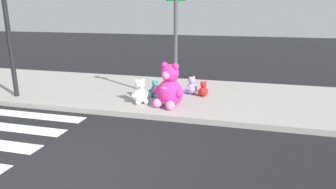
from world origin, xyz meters
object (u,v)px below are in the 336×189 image
Objects in this scene: plush_pink_large at (169,89)px; plush_teal at (155,90)px; plush_red at (203,90)px; plush_white at (140,94)px; sign_pole at (176,44)px; plush_lime at (168,85)px; plush_lavender at (191,87)px.

plush_pink_large is 1.10m from plush_teal.
plush_teal is at bearing -162.76° from plush_red.
plush_red is at bearing 58.76° from plush_pink_large.
plush_teal is at bearing 129.23° from plush_pink_large.
plush_white is at bearing -144.32° from plush_red.
plush_pink_large reaches higher than plush_white.
sign_pole is 1.80m from plush_lime.
plush_pink_large is at bearing -73.72° from plush_lime.
plush_red is (0.41, -0.18, -0.04)m from plush_lavender.
plush_pink_large is 1.52m from plush_red.
plush_white is (-0.92, -0.50, -1.41)m from sign_pole.
plush_lime is at bearing 175.77° from plush_lavender.
plush_pink_large is at bearing -103.78° from plush_lavender.
sign_pole is at bearing 28.73° from plush_white.
plush_lavender is 0.80m from plush_lime.
plush_lime is at bearing 71.63° from plush_teal.
plush_lavender is (0.32, 0.87, -1.47)m from sign_pole.
plush_white is at bearing -106.15° from plush_teal.
plush_red is at bearing 35.68° from plush_white.
plush_lime is (-0.48, 0.93, -1.47)m from sign_pole.
plush_red is 1.24m from plush_lime.
sign_pole reaches higher than plush_red.
plush_lavender reaches higher than plush_lime.
plush_lavender is (1.03, 0.63, 0.02)m from plush_teal.
plush_teal is 1.07× the size of plush_red.
plush_lime is at bearing 168.64° from plush_red.
sign_pole reaches higher than plush_white.
plush_pink_large reaches higher than plush_red.
plush_pink_large reaches higher than plush_lime.
plush_lavender is at bearing 47.86° from plush_white.
plush_lime reaches higher than plush_teal.
plush_teal is at bearing -148.43° from plush_lavender.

